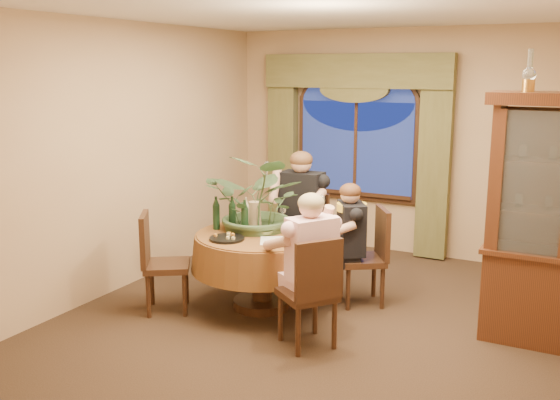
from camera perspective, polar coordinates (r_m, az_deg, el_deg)
The scene contains 30 objects.
floor at distance 6.01m, azimuth 3.73°, elevation -10.73°, with size 5.00×5.00×0.00m, color black.
wall_back at distance 7.95m, azimuth 11.20°, elevation 5.13°, with size 4.50×4.50×0.00m, color #A4835C.
ceiling at distance 5.56m, azimuth 4.14°, elevation 16.94°, with size 5.00×5.00×0.00m, color white.
window at distance 8.09m, azimuth 6.94°, elevation 4.67°, with size 1.62×0.10×1.32m, color navy, non-canonical shape.
arched_transom at distance 8.02m, azimuth 7.09°, elevation 10.20°, with size 1.60×0.06×0.44m, color navy, non-canonical shape.
drapery_left at distance 8.47m, azimuth 0.26°, elevation 4.27°, with size 0.38×0.14×2.32m, color #4D4B23.
drapery_right at distance 7.76m, azimuth 13.94°, elevation 3.20°, with size 0.38×0.14×2.32m, color #4D4B23.
swag_valance at distance 7.95m, azimuth 6.92°, elevation 11.63°, with size 2.45×0.16×0.42m, color #4D4B23, non-canonical shape.
dining_table at distance 6.14m, azimuth -1.67°, elevation -6.45°, with size 1.38×1.38×0.75m, color maroon.
oil_lamp_left at distance 5.52m, azimuth 21.86°, elevation 10.94°, with size 0.11×0.11×0.34m, color #A5722D, non-canonical shape.
chair_right at distance 5.29m, azimuth 2.50°, elevation -8.33°, with size 0.42×0.42×0.96m, color black.
chair_back_right at distance 6.25m, azimuth 7.51°, elevation -5.20°, with size 0.42×0.42×0.96m, color black.
chair_back at distance 6.83m, azimuth 2.11°, elevation -3.62°, with size 0.42×0.42×0.96m, color black.
chair_front_left at distance 6.12m, azimuth -10.30°, elevation -5.69°, with size 0.42×0.42×0.96m, color black.
person_pink at distance 5.32m, azimuth 2.91°, elevation -6.26°, with size 0.47×0.43×1.31m, color #F3C0CA, non-canonical shape.
person_back at distance 6.82m, azimuth 2.00°, elevation -1.51°, with size 0.52×0.48×1.45m, color black, non-canonical shape.
person_scarf at distance 6.19m, azimuth 6.50°, elevation -4.04°, with size 0.44×0.40×1.23m, color black, non-canonical shape.
stoneware_vase at distance 6.14m, azimuth -2.38°, elevation -1.45°, with size 0.15×0.15×0.28m, color #8E7656, non-canonical shape.
centerpiece_plant at distance 6.07m, azimuth -1.76°, elevation 3.23°, with size 1.03×1.14×0.89m, color #3A5533.
olive_bowl at distance 5.97m, azimuth -1.38°, elevation -2.98°, with size 0.16×0.16×0.05m, color #505F2E.
cheese_platter at distance 5.83m, azimuth -4.88°, elevation -3.53°, with size 0.33×0.33×0.02m, color black.
wine_bottle_0 at distance 6.18m, azimuth -5.85°, elevation -1.18°, with size 0.07×0.07×0.33m, color black.
wine_bottle_1 at distance 6.00m, azimuth -3.24°, elevation -1.55°, with size 0.07×0.07×0.33m, color black.
wine_bottle_2 at distance 6.17m, azimuth -4.39°, elevation -1.18°, with size 0.07×0.07×0.33m, color black.
wine_bottle_3 at distance 6.10m, azimuth -3.14°, elevation -1.31°, with size 0.07×0.07×0.33m, color tan.
tasting_paper_0 at distance 5.77m, azimuth -0.76°, elevation -3.73°, with size 0.21×0.30×0.00m, color white.
tasting_paper_1 at distance 6.06m, azimuth 1.92°, elevation -2.96°, with size 0.21×0.30×0.00m, color white.
wine_glass_person_pink at distance 5.63m, azimuth 0.50°, elevation -3.23°, with size 0.07×0.07×0.18m, color silver, non-canonical shape.
wine_glass_person_back at distance 6.40m, azimuth 0.28°, elevation -1.35°, with size 0.07×0.07×0.18m, color silver, non-canonical shape.
wine_glass_person_scarf at distance 6.06m, azimuth 2.61°, elevation -2.13°, with size 0.07×0.07×0.18m, color silver, non-canonical shape.
Camera 1 is at (2.21, -5.08, 2.32)m, focal length 40.00 mm.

